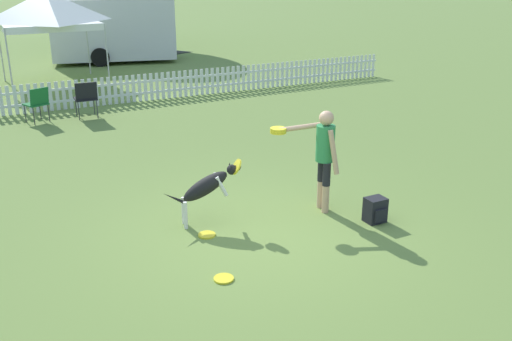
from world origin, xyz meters
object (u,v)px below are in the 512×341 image
folding_chair_center (37,102)px  backpack_on_grass (375,210)px  frisbee_near_handler (207,235)px  equipment_trailer (114,28)px  leaping_dog (207,186)px  canopy_tent_main (47,10)px  handler_person (322,149)px  frisbee_near_dog (224,279)px  folding_chair_blue_left (86,96)px

folding_chair_center → backpack_on_grass: bearing=91.1°
frisbee_near_handler → equipment_trailer: size_ratio=0.04×
leaping_dog → frisbee_near_handler: leaping_dog is taller
frisbee_near_handler → folding_chair_center: folding_chair_center is taller
folding_chair_center → canopy_tent_main: (1.10, 4.57, 1.77)m
leaping_dog → equipment_trailer: 15.61m
handler_person → equipment_trailer: equipment_trailer is taller
handler_person → frisbee_near_dog: bearing=130.8°
leaping_dog → backpack_on_grass: bearing=75.4°
folding_chair_blue_left → folding_chair_center: bearing=-2.4°
handler_person → folding_chair_center: 8.06m
handler_person → folding_chair_center: bearing=34.3°
leaping_dog → equipment_trailer: (2.58, 15.38, 0.67)m
frisbee_near_dog → backpack_on_grass: (2.66, 0.48, 0.17)m
backpack_on_grass → equipment_trailer: (0.38, 16.46, 1.07)m
leaping_dog → folding_chair_center: leaping_dog is taller
leaping_dog → frisbee_near_handler: 0.70m
frisbee_near_handler → canopy_tent_main: (-0.11, 12.02, 2.27)m
frisbee_near_dog → equipment_trailer: size_ratio=0.04×
folding_chair_center → equipment_trailer: 9.23m
frisbee_near_handler → folding_chair_center: (-1.21, 7.45, 0.50)m
backpack_on_grass → folding_chair_center: bearing=113.7°
backpack_on_grass → folding_chair_center: 8.92m
folding_chair_blue_left → folding_chair_center: size_ratio=1.07×
leaping_dog → canopy_tent_main: size_ratio=0.41×
canopy_tent_main → backpack_on_grass: bearing=-78.9°
frisbee_near_handler → canopy_tent_main: canopy_tent_main is taller
leaping_dog → folding_chair_blue_left: 6.99m
frisbee_near_handler → frisbee_near_dog: 1.22m
backpack_on_grass → folding_chair_blue_left: 8.44m
frisbee_near_dog → folding_chair_center: (-0.93, 8.64, 0.50)m
backpack_on_grass → folding_chair_center: (-3.59, 8.16, 0.33)m
frisbee_near_dog → canopy_tent_main: canopy_tent_main is taller
frisbee_near_handler → folding_chair_blue_left: bearing=90.7°
folding_chair_blue_left → canopy_tent_main: size_ratio=0.32×
leaping_dog → frisbee_near_handler: (-0.18, -0.37, -0.57)m
frisbee_near_dog → folding_chair_blue_left: (0.18, 8.54, 0.53)m
frisbee_near_dog → backpack_on_grass: 2.71m
frisbee_near_dog → folding_chair_center: bearing=96.1°
leaping_dog → canopy_tent_main: bearing=-167.0°
frisbee_near_handler → folding_chair_center: size_ratio=0.29×
frisbee_near_handler → equipment_trailer: bearing=80.1°
frisbee_near_handler → frisbee_near_dog: same height
leaping_dog → frisbee_near_dog: (-0.46, -1.56, -0.57)m
frisbee_near_handler → frisbee_near_dog: size_ratio=1.00×
handler_person → frisbee_near_handler: bearing=102.5°
frisbee_near_dog → leaping_dog: bearing=73.7°
backpack_on_grass → folding_chair_blue_left: (-2.47, 8.06, 0.36)m
handler_person → backpack_on_grass: size_ratio=4.21×
folding_chair_blue_left → canopy_tent_main: canopy_tent_main is taller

